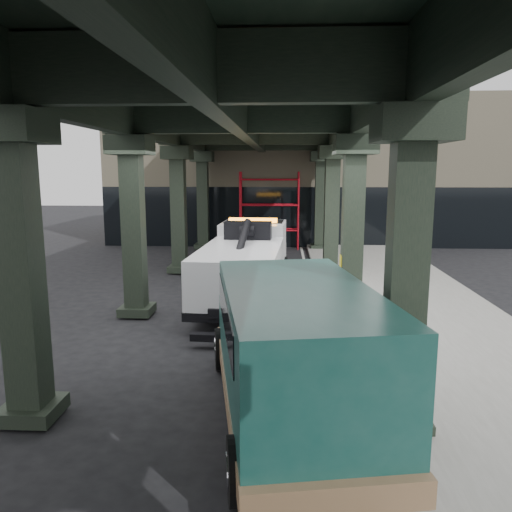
% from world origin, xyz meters
% --- Properties ---
extents(ground, '(90.00, 90.00, 0.00)m').
position_xyz_m(ground, '(0.00, 0.00, 0.00)').
color(ground, black).
rests_on(ground, ground).
extents(sidewalk, '(5.00, 40.00, 0.15)m').
position_xyz_m(sidewalk, '(4.50, 2.00, 0.07)').
color(sidewalk, gray).
rests_on(sidewalk, ground).
extents(lane_stripe, '(0.12, 38.00, 0.01)m').
position_xyz_m(lane_stripe, '(1.70, 2.00, 0.01)').
color(lane_stripe, silver).
rests_on(lane_stripe, ground).
extents(viaduct, '(7.40, 32.00, 6.40)m').
position_xyz_m(viaduct, '(-0.40, 2.00, 5.46)').
color(viaduct, black).
rests_on(viaduct, ground).
extents(building, '(22.00, 10.00, 8.00)m').
position_xyz_m(building, '(2.00, 20.00, 4.00)').
color(building, '#C6B793').
rests_on(building, ground).
extents(scaffolding, '(3.08, 0.88, 4.00)m').
position_xyz_m(scaffolding, '(0.00, 14.64, 2.11)').
color(scaffolding, red).
rests_on(scaffolding, ground).
extents(tow_truck, '(2.66, 7.97, 2.58)m').
position_xyz_m(tow_truck, '(-0.41, 4.04, 1.26)').
color(tow_truck, black).
rests_on(tow_truck, ground).
extents(towed_van, '(3.18, 6.14, 2.38)m').
position_xyz_m(towed_van, '(0.91, -3.87, 1.28)').
color(towed_van, '#113F38').
rests_on(towed_van, ground).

